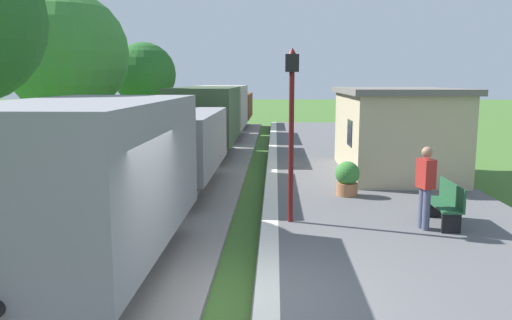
{
  "coord_description": "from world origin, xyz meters",
  "views": [
    {
      "loc": [
        0.5,
        -6.79,
        3.29
      ],
      "look_at": [
        0.01,
        6.24,
        1.22
      ],
      "focal_mm": 35.63,
      "sensor_mm": 36.0,
      "label": 1
    }
  ],
  "objects": [
    {
      "name": "lamp_post_near",
      "position": [
        0.84,
        3.89,
        2.8
      ],
      "size": [
        0.28,
        0.28,
        3.7
      ],
      "color": "#591414",
      "rests_on": "platform_slab"
    },
    {
      "name": "tree_field_left",
      "position": [
        -9.96,
        18.92,
        3.13
      ],
      "size": [
        3.02,
        3.02,
        4.66
      ],
      "color": "#4C3823",
      "rests_on": "ground"
    },
    {
      "name": "ground_plane",
      "position": [
        0.0,
        0.0,
        0.0
      ],
      "size": [
        160.0,
        160.0,
        0.0
      ],
      "primitive_type": "plane",
      "color": "#3D6628"
    },
    {
      "name": "rail_near",
      "position": [
        -1.68,
        0.0,
        0.19
      ],
      "size": [
        0.07,
        60.0,
        0.14
      ],
      "primitive_type": "cube",
      "color": "slate",
      "rests_on": "track_ballast"
    },
    {
      "name": "potted_planter",
      "position": [
        2.41,
        6.46,
        0.72
      ],
      "size": [
        0.64,
        0.64,
        0.92
      ],
      "color": "#9E6642",
      "rests_on": "platform_slab"
    },
    {
      "name": "platform_slab",
      "position": [
        3.2,
        0.0,
        0.12
      ],
      "size": [
        6.0,
        60.0,
        0.25
      ],
      "primitive_type": "cube",
      "color": "#565659",
      "rests_on": "ground"
    },
    {
      "name": "station_hut",
      "position": [
        4.4,
        9.9,
        1.65
      ],
      "size": [
        3.5,
        5.8,
        2.78
      ],
      "color": "tan",
      "rests_on": "platform_slab"
    },
    {
      "name": "freight_train",
      "position": [
        -2.4,
        13.77,
        1.58
      ],
      "size": [
        2.5,
        32.6,
        2.72
      ],
      "color": "gray",
      "rests_on": "rail_near"
    },
    {
      "name": "platform_edge_stripe",
      "position": [
        0.4,
        0.0,
        0.25
      ],
      "size": [
        0.36,
        60.0,
        0.01
      ],
      "primitive_type": "cube",
      "color": "silver",
      "rests_on": "platform_slab"
    },
    {
      "name": "bench_down_platform",
      "position": [
        4.1,
        14.96,
        0.72
      ],
      "size": [
        0.42,
        1.5,
        0.91
      ],
      "color": "#1E4C2D",
      "rests_on": "platform_slab"
    },
    {
      "name": "tree_trackside_far",
      "position": [
        -7.31,
        12.15,
        4.25
      ],
      "size": [
        4.63,
        4.63,
        6.57
      ],
      "color": "#4C3823",
      "rests_on": "ground"
    },
    {
      "name": "tree_field_distant",
      "position": [
        -7.72,
        25.1,
        3.63
      ],
      "size": [
        3.94,
        3.94,
        5.61
      ],
      "color": "#4C3823",
      "rests_on": "ground"
    },
    {
      "name": "track_ballast",
      "position": [
        -2.4,
        0.0,
        0.06
      ],
      "size": [
        3.8,
        60.0,
        0.12
      ],
      "primitive_type": "cube",
      "color": "gray",
      "rests_on": "ground"
    },
    {
      "name": "rail_far",
      "position": [
        -3.12,
        0.0,
        0.19
      ],
      "size": [
        0.07,
        60.0,
        0.14
      ],
      "primitive_type": "cube",
      "color": "slate",
      "rests_on": "track_ballast"
    },
    {
      "name": "bench_near_hut",
      "position": [
        4.1,
        3.76,
        0.72
      ],
      "size": [
        0.42,
        1.5,
        0.91
      ],
      "color": "#1E4C2D",
      "rests_on": "platform_slab"
    },
    {
      "name": "person_waiting",
      "position": [
        3.56,
        3.44,
        1.18
      ],
      "size": [
        0.33,
        0.43,
        1.71
      ],
      "rotation": [
        0.0,
        0.0,
        3.41
      ],
      "color": "#474C66",
      "rests_on": "platform_slab"
    }
  ]
}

